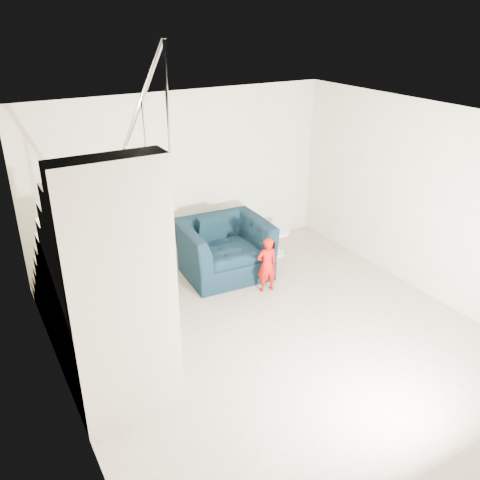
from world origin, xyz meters
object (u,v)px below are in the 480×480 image
Objects in this scene: armchair at (224,249)px; staircase at (100,294)px; side_table at (276,238)px; toddler at (267,265)px.

staircase reaches higher than armchair.
armchair is 2.98× the size of side_table.
armchair is 1.56× the size of toddler.
staircase is (-2.24, -1.30, 0.52)m from armchair.
staircase reaches higher than side_table.
armchair is at bearing 30.16° from staircase.
staircase is at bearing 18.77° from toddler.
toddler is at bearing -66.19° from armchair.
armchair reaches higher than toddler.
side_table is 0.12× the size of staircase.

